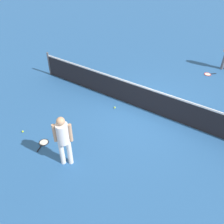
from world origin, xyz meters
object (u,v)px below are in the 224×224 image
Objects in this scene: player_near_side at (63,138)px; tennis_ball_midcourt at (23,131)px; tennis_racket_near_player at (43,143)px; tennis_racket_far_player at (208,74)px; tennis_ball_by_net at (115,108)px; tennis_ball_near_player at (58,137)px.

player_near_side reaches higher than tennis_ball_midcourt.
tennis_racket_far_player is at bearing 67.57° from tennis_racket_near_player.
tennis_ball_by_net is at bearing -115.39° from tennis_racket_far_player.
tennis_racket_near_player is 9.20× the size of tennis_ball_near_player.
player_near_side is 1.55m from tennis_racket_near_player.
tennis_ball_near_player and tennis_ball_by_net have the same top height.
tennis_ball_by_net is at bearing 74.48° from tennis_ball_near_player.
tennis_ball_near_player is at bearing 63.35° from tennis_racket_near_player.
tennis_ball_near_player is (0.22, 0.43, 0.02)m from tennis_racket_near_player.
tennis_ball_midcourt is at bearing -122.94° from tennis_ball_by_net.
tennis_racket_far_player is 8.22× the size of tennis_ball_near_player.
tennis_ball_by_net is (-0.29, 3.00, -0.98)m from player_near_side.
player_near_side is at bearing -8.33° from tennis_racket_near_player.
tennis_racket_near_player is at bearing 0.94° from tennis_ball_midcourt.
tennis_ball_near_player is 1.00× the size of tennis_ball_midcourt.
player_near_side is 7.90m from tennis_racket_far_player.
tennis_racket_far_player is (3.07, 7.44, 0.00)m from tennis_racket_near_player.
tennis_ball_by_net and tennis_ball_midcourt have the same top height.
player_near_side is 25.76× the size of tennis_ball_near_player.
tennis_racket_near_player is (-1.18, 0.17, -1.00)m from player_near_side.
tennis_racket_near_player is at bearing 171.67° from player_near_side.
tennis_racket_far_player is at bearing 64.61° from tennis_ball_by_net.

